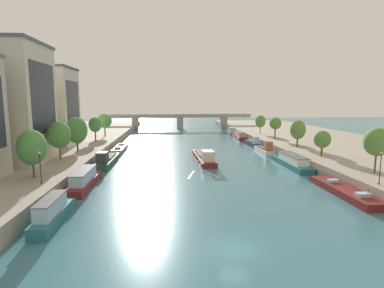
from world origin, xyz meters
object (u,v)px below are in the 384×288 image
tree_left_midway (105,121)px  tree_right_past_mid (298,130)px  tree_left_past_mid (77,130)px  tree_right_third (377,142)px  tree_right_by_lamp (260,121)px  moored_boat_right_upstream (229,131)px  moored_boat_left_far (85,180)px  moored_boat_right_end (344,191)px  tree_left_far (32,148)px  bridge_far (180,119)px  moored_boat_right_gap_after (292,162)px  tree_left_distant (95,125)px  moored_boat_right_midway (239,136)px  moored_boat_left_upstream (120,149)px  tree_right_far (275,123)px  moored_boat_right_near (252,143)px  moored_boat_left_lone (107,160)px  tree_left_nearest (59,135)px  lamppost_right_bank (380,166)px  barge_midriver (204,157)px  moored_boat_right_downstream (265,149)px  lamppost_left_bank (40,166)px  moored_boat_left_downstream (53,212)px  tree_right_nearest (322,139)px

tree_left_midway → tree_right_past_mid: tree_left_midway is taller
tree_left_past_mid → tree_right_third: bearing=-25.9°
tree_right_by_lamp → moored_boat_right_upstream: bearing=106.9°
tree_left_past_mid → moored_boat_left_far: bearing=-72.0°
moored_boat_right_end → moored_boat_right_upstream: moored_boat_right_upstream is taller
tree_left_far → bridge_far: bearing=75.7°
moored_boat_right_gap_after → tree_left_distant: 50.09m
tree_right_third → moored_boat_right_midway: bearing=96.6°
moored_boat_right_midway → moored_boat_left_upstream: bearing=-149.0°
tree_right_far → tree_right_by_lamp: size_ratio=1.02×
moored_boat_right_near → tree_left_distant: tree_left_distant is taller
moored_boat_right_gap_after → moored_boat_left_lone: bearing=172.2°
tree_left_far → tree_right_far: bearing=39.2°
moored_boat_right_upstream → tree_left_nearest: size_ratio=2.12×
tree_left_midway → tree_right_by_lamp: bearing=3.5°
moored_boat_right_gap_after → tree_left_nearest: tree_left_nearest is taller
moored_boat_left_upstream → lamppost_right_bank: size_ratio=3.24×
moored_boat_left_lone → tree_right_by_lamp: bearing=40.0°
moored_boat_right_gap_after → lamppost_right_bank: 20.92m
moored_boat_left_upstream → tree_right_past_mid: tree_right_past_mid is taller
barge_midriver → tree_right_by_lamp: size_ratio=2.99×
tree_right_third → tree_right_far: bearing=91.2°
tree_left_distant → bridge_far: size_ratio=0.10×
moored_boat_right_end → tree_right_far: bearing=82.4°
moored_boat_left_upstream → moored_boat_right_downstream: moored_boat_right_downstream is taller
moored_boat_right_upstream → lamppost_left_bank: bearing=-117.8°
moored_boat_right_midway → moored_boat_right_upstream: (-0.11, 16.90, -0.25)m
tree_left_midway → lamppost_right_bank: 74.39m
tree_left_distant → tree_right_past_mid: (49.56, -12.28, -0.54)m
moored_boat_left_upstream → tree_left_past_mid: (-7.16, -12.10, 5.98)m
moored_boat_left_downstream → moored_boat_left_far: bearing=91.2°
barge_midriver → tree_left_nearest: bearing=-163.9°
tree_left_past_mid → tree_left_midway: tree_left_past_mid is taller
moored_boat_right_upstream → tree_left_past_mid: 67.24m
tree_right_far → bridge_far: bearing=113.6°
moored_boat_right_midway → bridge_far: bridge_far is taller
moored_boat_left_downstream → tree_right_third: tree_right_third is taller
moored_boat_left_far → tree_left_nearest: (-6.97, 10.66, 5.62)m
moored_boat_right_end → moored_boat_right_gap_after: bearing=90.1°
moored_boat_right_upstream → tree_right_by_lamp: tree_right_by_lamp is taller
moored_boat_right_midway → moored_boat_right_upstream: moored_boat_right_upstream is taller
tree_right_past_mid → tree_right_far: 14.03m
tree_left_midway → tree_right_nearest: size_ratio=1.35×
tree_left_distant → bridge_far: (24.67, 57.78, -2.25)m
tree_left_midway → tree_left_distant: bearing=-89.6°
moored_boat_left_downstream → moored_boat_left_far: (-0.28, 13.69, -0.06)m
moored_boat_left_lone → tree_left_midway: 33.88m
moored_boat_left_far → moored_boat_right_gap_after: bearing=17.2°
tree_left_nearest → tree_right_past_mid: 51.78m
moored_boat_right_downstream → tree_right_past_mid: (6.73, -3.52, 5.10)m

